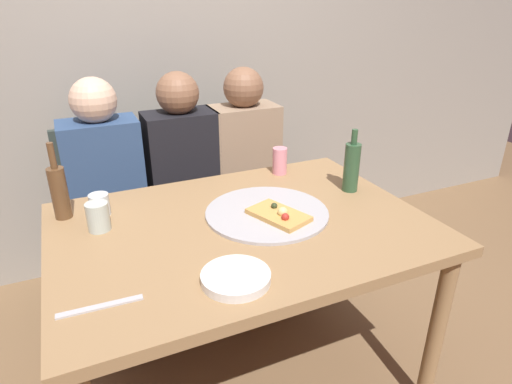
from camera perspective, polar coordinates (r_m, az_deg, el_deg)
ground_plane at (r=2.03m, az=-1.50°, el=-23.02°), size 8.00×8.00×0.00m
back_wall at (r=2.54m, az=-13.09°, el=19.37°), size 6.00×0.10×2.60m
dining_table at (r=1.61m, az=-1.75°, el=-6.76°), size 1.32×0.94×0.75m
pizza_tray at (r=1.63m, az=1.45°, el=-2.73°), size 0.46×0.46×0.01m
pizza_slice_last at (r=1.58m, az=3.04°, el=-2.98°), size 0.20×0.25×0.05m
wine_bottle at (r=1.72m, az=-24.48°, el=0.13°), size 0.06×0.06×0.29m
beer_bottle at (r=1.83m, az=12.46°, el=3.31°), size 0.06×0.06×0.26m
tumbler_near at (r=1.71m, az=-19.88°, el=-1.60°), size 0.07×0.07×0.08m
tumbler_far at (r=1.60m, az=-20.07°, el=-3.06°), size 0.08×0.08×0.10m
soda_can at (r=1.99m, az=3.14°, el=4.12°), size 0.07×0.07×0.12m
plate_stack at (r=1.26m, az=-2.68°, el=-11.18°), size 0.20×0.20×0.03m
table_knife at (r=1.25m, az=-19.79°, el=-14.01°), size 0.22×0.03×0.01m
chair_left at (r=2.36m, az=-18.82°, el=-1.57°), size 0.44×0.44×0.90m
chair_middle at (r=2.42m, az=-9.68°, el=0.03°), size 0.44×0.44×0.90m
chair_right at (r=2.51m, az=-2.04°, el=1.37°), size 0.44×0.44×0.90m
guest_in_sweater at (r=2.17m, az=-18.79°, el=-0.13°), size 0.36×0.56×1.17m
guest_in_beanie at (r=2.23m, az=-8.87°, el=1.57°), size 0.36×0.56×1.17m
guest_by_wall at (r=2.34m, az=-0.67°, el=2.94°), size 0.36×0.56×1.17m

